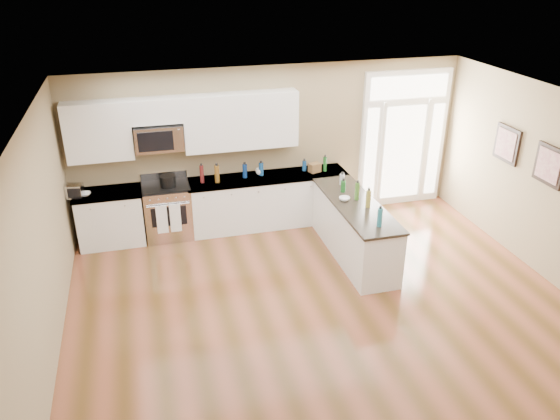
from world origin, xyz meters
name	(u,v)px	position (x,y,z in m)	size (l,w,h in m)	color
ground	(350,351)	(0.00, 0.00, 0.00)	(8.00, 8.00, 0.00)	#563918
room_shell	(358,230)	(0.00, 0.00, 1.71)	(8.00, 8.00, 8.00)	#917F5C
back_cabinet_left	(111,219)	(-2.87, 3.69, 0.44)	(1.10, 0.66, 0.94)	white
back_cabinet_right	(268,202)	(-0.16, 3.69, 0.44)	(2.85, 0.66, 0.94)	white
peninsula_cabinet	(354,231)	(0.93, 2.24, 0.43)	(0.69, 2.32, 0.94)	white
upper_cabinet_left	(98,131)	(-2.88, 3.83, 1.93)	(1.04, 0.33, 0.95)	white
upper_cabinet_right	(241,121)	(-0.57, 3.83, 1.93)	(1.94, 0.33, 0.95)	white
upper_cabinet_short	(156,110)	(-1.95, 3.83, 2.20)	(0.82, 0.33, 0.40)	white
microwave	(159,138)	(-1.95, 3.80, 1.76)	(0.78, 0.41, 0.42)	silver
entry_door	(403,139)	(2.55, 3.95, 1.30)	(1.70, 0.10, 2.60)	white
wall_art_near	(507,144)	(3.47, 2.20, 1.70)	(0.05, 0.58, 0.58)	black
wall_art_far	(549,165)	(3.47, 1.20, 1.70)	(0.05, 0.58, 0.58)	black
kitchen_range	(168,211)	(-1.92, 3.69, 0.48)	(0.79, 0.69, 1.08)	silver
stockpot	(168,181)	(-1.88, 3.65, 1.05)	(0.26, 0.26, 0.20)	black
toaster_oven	(75,191)	(-3.35, 3.59, 1.05)	(0.26, 0.20, 0.22)	silver
cardboard_box	(315,168)	(0.71, 3.67, 1.02)	(0.20, 0.14, 0.16)	brown
bowl_left	(85,194)	(-3.21, 3.62, 0.96)	(0.19, 0.19, 0.05)	white
bowl_peninsula	(344,199)	(0.78, 2.37, 0.97)	(0.17, 0.17, 0.05)	white
cup_counter	(260,172)	(-0.27, 3.79, 1.00)	(0.14, 0.14, 0.11)	white
counter_bottles	(298,181)	(0.21, 3.05, 1.07)	(2.42, 2.45, 0.31)	#19591E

